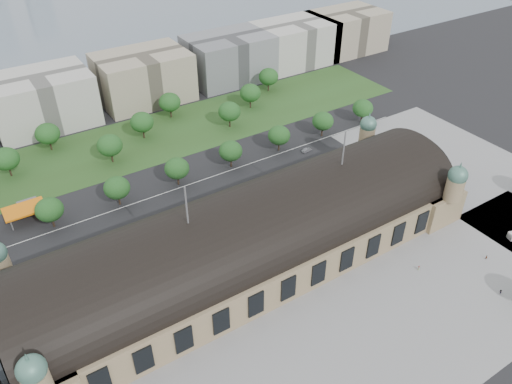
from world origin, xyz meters
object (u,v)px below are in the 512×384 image
parked_car_3 (98,265)px  parked_car_4 (141,249)px  pedestrian_0 (419,268)px  bus_west (208,216)px  traffic_car_3 (94,240)px  bus_mid (222,201)px  parked_car_2 (79,282)px  parked_car_6 (166,247)px  pedestrian_1 (486,257)px  parked_car_0 (12,299)px  petrol_station (27,207)px  traffic_car_5 (307,150)px  pedestrian_4 (500,292)px  parked_car_5 (103,268)px  bus_east (247,202)px

parked_car_3 → parked_car_4: parked_car_4 is taller
parked_car_3 → pedestrian_0: size_ratio=2.44×
parked_car_3 → bus_west: bearing=63.8°
traffic_car_3 → pedestrian_0: (81.75, -68.60, 0.11)m
bus_mid → pedestrian_0: 72.35m
parked_car_2 → bus_mid: 57.77m
parked_car_6 → pedestrian_1: (85.05, -60.66, 0.01)m
bus_west → pedestrian_0: (43.68, -58.25, -1.08)m
parked_car_0 → parked_car_6: size_ratio=0.78×
traffic_car_3 → parked_car_6: size_ratio=0.87×
petrol_station → traffic_car_5: 113.30m
pedestrian_1 → traffic_car_5: bearing=22.6°
parked_car_4 → bus_mid: (35.07, 7.21, 1.05)m
pedestrian_0 → pedestrian_4: pedestrian_4 is taller
petrol_station → parked_car_0: 42.59m
traffic_car_3 → parked_car_5: 14.77m
parked_car_5 → bus_west: bus_west is taller
parked_car_0 → pedestrian_0: size_ratio=2.65×
bus_mid → bus_east: size_ratio=1.15×
parked_car_5 → petrol_station: bearing=161.1°
petrol_station → pedestrian_0: (96.86, -96.54, -2.15)m
parked_car_3 → parked_car_5: bearing=-9.9°
bus_west → pedestrian_1: 93.72m
parked_car_4 → pedestrian_4: 112.68m
traffic_car_3 → bus_east: bus_east is taller
petrol_station → bus_east: 79.22m
pedestrian_1 → parked_car_6: bearing=72.1°
parked_car_0 → traffic_car_5: bearing=59.4°
bus_east → pedestrian_0: bearing=-151.1°
bus_west → parked_car_3: bearing=88.9°
parked_car_6 → pedestrian_0: (62.86, -52.25, 0.02)m
pedestrian_1 → pedestrian_4: bearing=159.0°
traffic_car_3 → parked_car_6: (18.89, -16.34, 0.10)m
traffic_car_3 → traffic_car_5: bearing=-89.8°
parked_car_3 → bus_mid: size_ratio=0.31×
parked_car_3 → petrol_station: bearing=168.3°
pedestrian_1 → pedestrian_4: 15.19m
parked_car_5 → parked_car_0: bearing=-131.1°
parked_car_0 → pedestrian_1: 147.60m
parked_car_6 → petrol_station: bearing=178.8°
parked_car_4 → bus_mid: size_ratio=0.35×
petrol_station → bus_west: 65.54m
bus_west → pedestrian_0: bearing=-147.0°
traffic_car_3 → pedestrian_0: pedestrian_0 is taller
parked_car_5 → bus_east: 56.22m
traffic_car_5 → parked_car_2: traffic_car_5 is taller
traffic_car_3 → parked_car_2: (-10.05, -16.34, 0.04)m
parked_car_0 → parked_car_6: bearing=45.3°
parked_car_4 → pedestrian_1: 112.63m
petrol_station → parked_car_4: 48.55m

